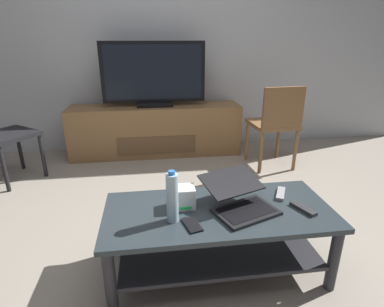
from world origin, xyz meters
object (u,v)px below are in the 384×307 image
(media_cabinet, at_px, (156,130))
(laptop, at_px, (240,199))
(dining_chair, at_px, (276,122))
(tv_remote, at_px, (281,194))
(water_bottle_near, at_px, (172,198))
(coffee_table, at_px, (218,229))
(router_box, at_px, (184,197))
(television, at_px, (154,76))
(soundbar_remote, at_px, (303,209))
(cell_phone, at_px, (192,225))

(media_cabinet, xyz_separation_m, laptop, (0.41, -2.05, 0.18))
(dining_chair, distance_m, tv_remote, 1.42)
(dining_chair, height_order, water_bottle_near, dining_chair)
(coffee_table, relative_size, dining_chair, 1.46)
(dining_chair, height_order, router_box, dining_chair)
(media_cabinet, bearing_deg, coffee_table, -81.87)
(media_cabinet, distance_m, water_bottle_near, 2.14)
(television, height_order, router_box, television)
(media_cabinet, height_order, soundbar_remote, media_cabinet)
(media_cabinet, relative_size, laptop, 4.22)
(tv_remote, bearing_deg, cell_phone, -129.64)
(laptop, bearing_deg, tv_remote, 21.21)
(coffee_table, relative_size, laptop, 2.75)
(television, height_order, laptop, television)
(television, xyz_separation_m, tv_remote, (0.70, -1.91, -0.49))
(laptop, bearing_deg, cell_phone, -155.50)
(laptop, height_order, water_bottle_near, water_bottle_near)
(dining_chair, bearing_deg, media_cabinet, 153.23)
(coffee_table, relative_size, cell_phone, 9.07)
(router_box, relative_size, cell_phone, 0.86)
(coffee_table, height_order, cell_phone, cell_phone)
(media_cabinet, xyz_separation_m, tv_remote, (0.70, -1.94, 0.13))
(television, bearing_deg, soundbar_remote, -70.22)
(coffee_table, bearing_deg, television, 98.22)
(television, relative_size, laptop, 2.46)
(media_cabinet, relative_size, tv_remote, 12.17)
(coffee_table, relative_size, television, 1.12)
(cell_phone, bearing_deg, laptop, 9.88)
(coffee_table, relative_size, tv_remote, 7.94)
(water_bottle_near, xyz_separation_m, tv_remote, (0.67, 0.18, -0.13))
(media_cabinet, distance_m, dining_chair, 1.37)
(television, bearing_deg, laptop, -78.58)
(router_box, bearing_deg, soundbar_remote, -11.59)
(water_bottle_near, xyz_separation_m, cell_phone, (0.09, -0.06, -0.13))
(media_cabinet, bearing_deg, soundbar_remote, -70.41)
(television, xyz_separation_m, laptop, (0.41, -2.03, -0.44))
(dining_chair, relative_size, cell_phone, 6.23)
(dining_chair, height_order, laptop, dining_chair)
(dining_chair, relative_size, laptop, 1.89)
(coffee_table, distance_m, dining_chair, 1.72)
(laptop, bearing_deg, water_bottle_near, -169.45)
(coffee_table, relative_size, router_box, 10.57)
(laptop, distance_m, water_bottle_near, 0.39)
(coffee_table, height_order, tv_remote, tv_remote)
(water_bottle_near, relative_size, soundbar_remote, 1.78)
(media_cabinet, height_order, dining_chair, dining_chair)
(television, relative_size, dining_chair, 1.30)
(water_bottle_near, height_order, tv_remote, water_bottle_near)
(media_cabinet, distance_m, tv_remote, 2.06)
(media_cabinet, xyz_separation_m, water_bottle_near, (0.03, -2.12, 0.26))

